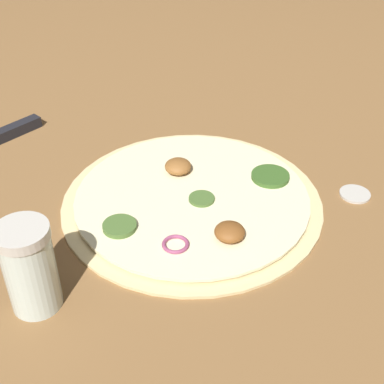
{
  "coord_description": "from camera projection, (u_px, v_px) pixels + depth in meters",
  "views": [
    {
      "loc": [
        -0.47,
        -0.36,
        0.45
      ],
      "look_at": [
        0.0,
        0.0,
        0.02
      ],
      "focal_mm": 50.0,
      "sensor_mm": 36.0,
      "label": 1
    }
  ],
  "objects": [
    {
      "name": "ground_plane",
      "position": [
        192.0,
        202.0,
        0.75
      ],
      "size": [
        3.0,
        3.0,
        0.0
      ],
      "primitive_type": "plane",
      "color": "brown"
    },
    {
      "name": "pizza",
      "position": [
        193.0,
        199.0,
        0.74
      ],
      "size": [
        0.36,
        0.36,
        0.03
      ],
      "color": "beige",
      "rests_on": "ground_plane"
    },
    {
      "name": "spice_jar",
      "position": [
        30.0,
        267.0,
        0.56
      ],
      "size": [
        0.06,
        0.06,
        0.11
      ],
      "color": "silver",
      "rests_on": "ground_plane"
    },
    {
      "name": "loose_cap",
      "position": [
        355.0,
        193.0,
        0.76
      ],
      "size": [
        0.04,
        0.04,
        0.01
      ],
      "color": "beige",
      "rests_on": "ground_plane"
    }
  ]
}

